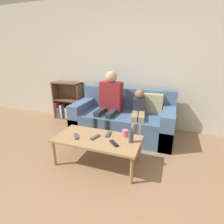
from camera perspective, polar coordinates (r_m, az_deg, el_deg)
ground_plane at (r=2.12m, az=-8.65°, el=-27.73°), size 22.00×22.00×0.00m
wall_back at (r=3.69m, az=8.31°, el=15.08°), size 12.00×0.06×2.60m
couch at (r=3.41m, az=3.80°, el=-2.55°), size 1.89×0.90×0.86m
bookshelf at (r=4.36m, az=-14.14°, el=2.37°), size 0.69×0.28×0.88m
coffee_table at (r=2.48m, az=-4.79°, el=-9.21°), size 1.20×0.58×0.40m
person_adult at (r=3.29m, az=-0.72°, el=4.35°), size 0.42×0.64×1.22m
person_child at (r=3.12m, az=8.58°, el=-0.29°), size 0.31×0.65×0.91m
cup_near at (r=2.49m, az=4.26°, el=-6.90°), size 0.09×0.09×0.10m
tv_remote_0 at (r=2.31m, az=0.64°, el=-10.18°), size 0.16×0.15×0.02m
tv_remote_1 at (r=2.53m, az=-11.58°, el=-7.78°), size 0.14×0.17×0.02m
tv_remote_2 at (r=2.54m, az=-1.18°, el=-7.27°), size 0.06×0.17×0.02m
tv_remote_3 at (r=2.47m, az=-5.50°, el=-8.14°), size 0.09×0.18×0.02m
bottle at (r=2.33m, az=6.26°, el=-7.82°), size 0.06×0.06×0.21m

